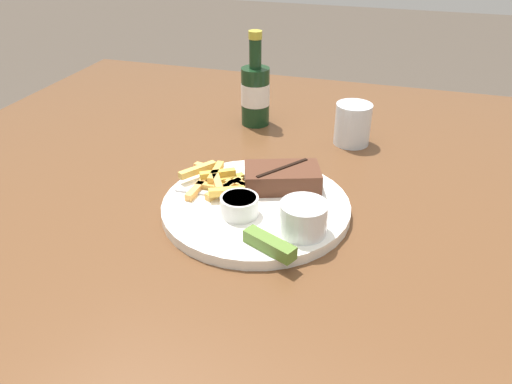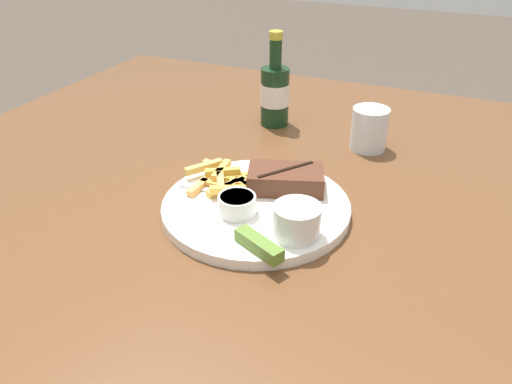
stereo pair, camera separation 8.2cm
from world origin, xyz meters
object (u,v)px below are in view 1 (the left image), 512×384
(dipping_sauce_cup, at_px, (239,205))
(dinner_plate, at_px, (256,207))
(coleslaw_cup, at_px, (304,216))
(drinking_glass, at_px, (353,124))
(pickle_spear, at_px, (269,244))
(beer_bottle, at_px, (255,92))
(fork_utensil, at_px, (209,195))
(steak_portion, at_px, (282,178))

(dipping_sauce_cup, bearing_deg, dinner_plate, 71.42)
(coleslaw_cup, xyz_separation_m, drinking_glass, (0.02, 0.38, -0.00))
(pickle_spear, bearing_deg, beer_bottle, 109.44)
(dinner_plate, relative_size, fork_utensil, 2.33)
(fork_utensil, height_order, drinking_glass, drinking_glass)
(dipping_sauce_cup, distance_m, drinking_glass, 0.38)
(dinner_plate, relative_size, dipping_sauce_cup, 5.13)
(coleslaw_cup, relative_size, pickle_spear, 0.84)
(dinner_plate, bearing_deg, drinking_glass, 70.26)
(coleslaw_cup, bearing_deg, steak_portion, 117.63)
(coleslaw_cup, bearing_deg, fork_utensil, 161.86)
(dipping_sauce_cup, height_order, fork_utensil, dipping_sauce_cup)
(beer_bottle, xyz_separation_m, drinking_glass, (0.23, -0.04, -0.03))
(dinner_plate, relative_size, pickle_spear, 3.64)
(pickle_spear, relative_size, drinking_glass, 0.98)
(dipping_sauce_cup, height_order, pickle_spear, dipping_sauce_cup)
(steak_portion, distance_m, dipping_sauce_cup, 0.11)
(coleslaw_cup, xyz_separation_m, pickle_spear, (-0.04, -0.06, -0.02))
(steak_portion, relative_size, pickle_spear, 1.70)
(beer_bottle, distance_m, drinking_glass, 0.23)
(coleslaw_cup, height_order, fork_utensil, coleslaw_cup)
(dinner_plate, distance_m, dipping_sauce_cup, 0.05)
(dipping_sauce_cup, relative_size, drinking_glass, 0.70)
(dipping_sauce_cup, distance_m, pickle_spear, 0.10)
(steak_portion, xyz_separation_m, drinking_glass, (0.09, 0.26, 0.01))
(steak_portion, distance_m, beer_bottle, 0.33)
(fork_utensil, bearing_deg, pickle_spear, -41.56)
(dinner_plate, distance_m, fork_utensil, 0.08)
(dinner_plate, bearing_deg, steak_portion, 66.02)
(coleslaw_cup, xyz_separation_m, dipping_sauce_cup, (-0.11, 0.02, -0.01))
(steak_portion, bearing_deg, coleslaw_cup, -62.37)
(coleslaw_cup, distance_m, beer_bottle, 0.47)
(dinner_plate, bearing_deg, dipping_sauce_cup, -108.58)
(steak_portion, relative_size, drinking_glass, 1.67)
(pickle_spear, relative_size, fork_utensil, 0.64)
(drinking_glass, bearing_deg, steak_portion, -108.66)
(pickle_spear, xyz_separation_m, fork_utensil, (-0.14, 0.12, -0.01))
(steak_portion, bearing_deg, dipping_sauce_cup, -111.86)
(fork_utensil, xyz_separation_m, beer_bottle, (-0.03, 0.37, 0.06))
(coleslaw_cup, bearing_deg, dipping_sauce_cup, 170.60)
(beer_bottle, bearing_deg, drinking_glass, -10.80)
(drinking_glass, bearing_deg, dipping_sauce_cup, -109.60)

